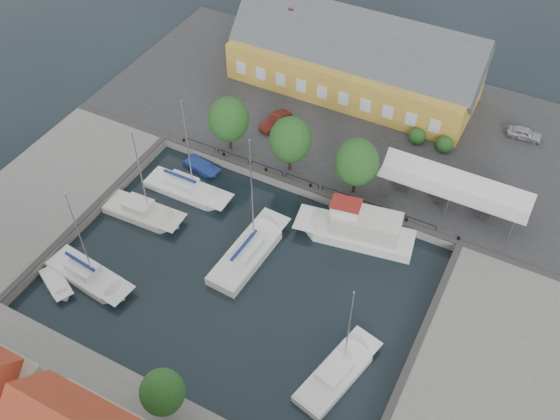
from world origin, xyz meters
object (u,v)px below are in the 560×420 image
object	(u,v)px
car_silver	(525,133)
center_sailboat	(248,254)
west_boat_d	(88,276)
launch_nw	(202,168)
car_red	(276,121)
west_boat_b	(143,213)
warehouse	(350,60)
west_boat_a	(186,190)
east_boat_c	(336,375)
tent_canopy	(455,186)
trawler	(359,231)
launch_sw	(57,284)

from	to	relation	value
car_silver	center_sailboat	bearing A→B (deg)	141.36
west_boat_d	launch_nw	xyz separation A→B (m)	(1.12, 16.79, -0.18)
car_red	center_sailboat	bearing A→B (deg)	-55.44
car_silver	west_boat_d	distance (m)	46.80
west_boat_b	west_boat_d	bearing A→B (deg)	-87.73
center_sailboat	warehouse	bearing A→B (deg)	94.30
west_boat_a	west_boat_d	bearing A→B (deg)	-97.22
center_sailboat	east_boat_c	xyz separation A→B (m)	(12.07, -7.37, -0.10)
warehouse	tent_canopy	world-z (taller)	warehouse
car_red	trawler	xyz separation A→B (m)	(14.12, -10.08, -0.65)
launch_nw	warehouse	bearing A→B (deg)	67.45
west_boat_a	center_sailboat	bearing A→B (deg)	-24.38
east_boat_c	west_boat_d	distance (m)	23.41
east_boat_c	west_boat_b	world-z (taller)	west_boat_b
east_boat_c	car_red	bearing A→B (deg)	126.87
car_red	west_boat_a	xyz separation A→B (m)	(-3.59, -12.42, -1.39)
car_silver	trawler	size ratio (longest dim) A/B	0.32
trawler	west_boat_b	size ratio (longest dim) A/B	1.04
east_boat_c	launch_nw	xyz separation A→B (m)	(-22.26, 15.43, -0.17)
car_silver	east_boat_c	world-z (taller)	east_boat_c
trawler	east_boat_c	size ratio (longest dim) A/B	1.08
west_boat_a	launch_sw	world-z (taller)	west_boat_a
west_boat_b	car_red	bearing A→B (deg)	71.84
launch_sw	west_boat_a	bearing A→B (deg)	76.24
east_boat_c	west_boat_d	size ratio (longest dim) A/B	0.92
west_boat_b	launch_sw	bearing A→B (deg)	-99.16
west_boat_a	east_boat_c	bearing A→B (deg)	-28.40
tent_canopy	west_boat_a	xyz separation A→B (m)	(-24.16, -9.37, -3.41)
warehouse	launch_nw	xyz separation A→B (m)	(-8.11, -19.54, -4.34)
car_red	center_sailboat	distance (m)	17.90
car_red	center_sailboat	xyz separation A→B (m)	(6.05, -16.79, -1.30)
launch_sw	launch_nw	bearing A→B (deg)	80.50
east_boat_c	launch_sw	distance (m)	25.59
center_sailboat	launch_nw	size ratio (longest dim) A/B	3.18
trawler	west_boat_b	xyz separation A→B (m)	(-19.70, -6.95, -0.76)
trawler	east_boat_c	world-z (taller)	east_boat_c
launch_sw	car_silver	bearing A→B (deg)	49.95
trawler	launch_sw	bearing A→B (deg)	-140.96
warehouse	car_silver	xyz separation A→B (m)	(20.62, -0.32, -2.80)
warehouse	launch_nw	bearing A→B (deg)	-112.55
west_boat_a	west_boat_d	world-z (taller)	west_boat_a
center_sailboat	west_boat_b	distance (m)	11.64
east_boat_c	west_boat_d	xyz separation A→B (m)	(-23.37, -1.37, 0.01)
tent_canopy	car_red	xyz separation A→B (m)	(-20.58, 3.05, -2.02)
warehouse	west_boat_b	xyz separation A→B (m)	(-9.57, -27.84, -4.17)
tent_canopy	east_boat_c	distance (m)	21.53
west_boat_b	warehouse	bearing A→B (deg)	71.04
warehouse	west_boat_b	distance (m)	29.73
west_boat_d	center_sailboat	bearing A→B (deg)	37.70
car_red	center_sailboat	size ratio (longest dim) A/B	0.30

